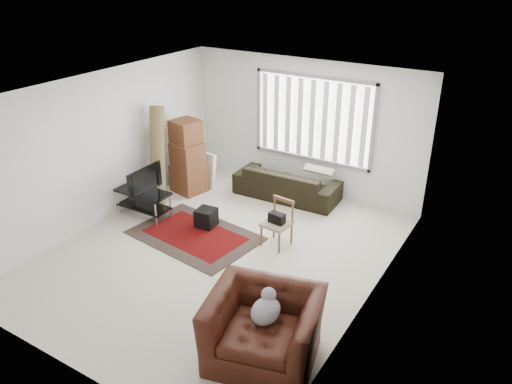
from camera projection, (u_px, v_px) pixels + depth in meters
room at (237, 144)px, 7.86m from camera, size 6.00×6.02×2.71m
persian_rug at (195, 235)px, 8.74m from camera, size 2.32×1.70×0.02m
tv_stand at (143, 198)px, 9.25m from camera, size 1.04×0.47×0.52m
tv at (141, 179)px, 9.08m from camera, size 0.11×0.84×0.48m
subwoofer at (206, 218)px, 8.97m from camera, size 0.36×0.36×0.33m
moving_boxes at (188, 159)px, 10.12m from camera, size 0.72×0.68×1.51m
white_flatpack at (205, 169)px, 10.52m from camera, size 0.60×0.27×0.74m
rolled_rug at (158, 156)px, 9.60m from camera, size 0.57×0.77×1.92m
sofa at (287, 179)px, 9.99m from camera, size 2.14×0.99×0.81m
side_chair at (277, 221)px, 8.30m from camera, size 0.47×0.47×0.81m
armchair at (264, 324)px, 5.92m from camera, size 1.57×1.44×0.98m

